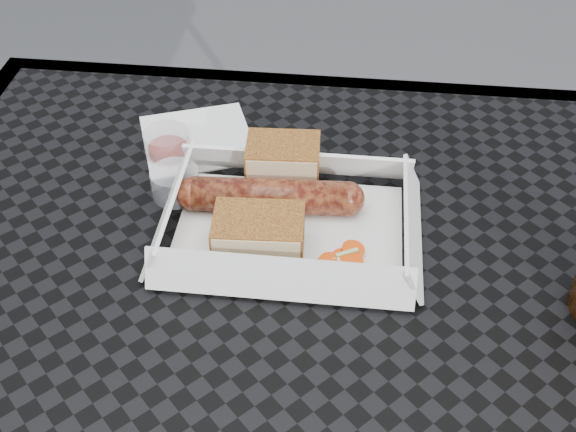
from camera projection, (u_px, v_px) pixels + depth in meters
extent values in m
cube|color=black|center=(270.00, 321.00, 0.64)|extent=(0.80, 0.80, 0.01)
cube|color=black|center=(309.00, 90.00, 0.93)|extent=(0.80, 0.03, 0.03)
cylinder|color=black|center=(88.00, 282.00, 1.17)|extent=(0.03, 0.03, 0.73)
cylinder|color=black|center=(527.00, 318.00, 1.12)|extent=(0.03, 0.03, 0.73)
cube|color=white|center=(289.00, 230.00, 0.71)|extent=(0.22, 0.15, 0.00)
cylinder|color=brown|center=(270.00, 196.00, 0.72)|extent=(0.16, 0.04, 0.04)
sphere|color=brown|center=(347.00, 199.00, 0.71)|extent=(0.04, 0.04, 0.04)
sphere|color=brown|center=(193.00, 193.00, 0.72)|extent=(0.04, 0.04, 0.04)
cube|color=#926124|center=(283.00, 162.00, 0.75)|extent=(0.08, 0.06, 0.05)
cube|color=#926124|center=(259.00, 235.00, 0.67)|extent=(0.09, 0.06, 0.04)
cylinder|color=#EE460A|center=(334.00, 259.00, 0.67)|extent=(0.02, 0.02, 0.00)
torus|color=white|center=(343.00, 264.00, 0.67)|extent=(0.02, 0.02, 0.00)
cube|color=#B2D17F|center=(346.00, 258.00, 0.68)|extent=(0.02, 0.02, 0.00)
cube|color=white|center=(198.00, 139.00, 0.82)|extent=(0.15, 0.15, 0.00)
cylinder|color=maroon|center=(167.00, 144.00, 0.79)|extent=(0.05, 0.05, 0.03)
cylinder|color=silver|center=(175.00, 183.00, 0.74)|extent=(0.05, 0.05, 0.03)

